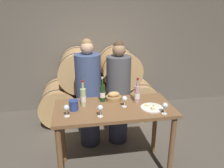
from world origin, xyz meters
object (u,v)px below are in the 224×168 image
object	(u,v)px
wine_bottle_red	(102,93)
cheese_plate	(152,108)
wine_bottle_white	(83,97)
wine_glass_center	(125,99)
wine_glass_far_left	(66,108)
wine_glass_left	(100,108)
tasting_table	(114,118)
wine_bottle_rose	(137,94)
person_right	(118,94)
person_left	(89,94)
blue_crock	(74,105)
bread_basket	(114,97)
wine_glass_right	(165,106)

from	to	relation	value
wine_bottle_red	cheese_plate	bearing A→B (deg)	-29.24
wine_bottle_white	wine_glass_center	world-z (taller)	wine_bottle_white
wine_glass_far_left	wine_glass_left	bearing A→B (deg)	-10.45
wine_glass_left	wine_glass_center	xyz separation A→B (m)	(0.32, 0.20, 0.00)
tasting_table	cheese_plate	size ratio (longest dim) A/B	5.34
wine_bottle_rose	wine_glass_left	xyz separation A→B (m)	(-0.51, -0.31, -0.01)
person_right	wine_bottle_white	xyz separation A→B (m)	(-0.56, -0.59, 0.23)
person_left	wine_bottle_rose	xyz separation A→B (m)	(0.58, -0.60, 0.21)
person_right	wine_glass_left	distance (m)	1.01
person_right	blue_crock	distance (m)	0.99
wine_glass_left	cheese_plate	bearing A→B (deg)	9.13
person_left	wine_bottle_white	size ratio (longest dim) A/B	5.04
wine_bottle_white	bread_basket	bearing A→B (deg)	15.89
wine_glass_far_left	wine_bottle_red	bearing A→B (deg)	37.84
wine_glass_far_left	tasting_table	bearing A→B (deg)	14.67
person_left	wine_bottle_white	bearing A→B (deg)	-99.68
person_right	cheese_plate	distance (m)	0.85
bread_basket	wine_glass_far_left	world-z (taller)	wine_glass_far_left
person_right	wine_glass_center	bearing A→B (deg)	-95.46
tasting_table	wine_bottle_white	distance (m)	0.46
wine_bottle_white	wine_glass_right	xyz separation A→B (m)	(0.90, -0.37, -0.02)
person_right	cheese_plate	bearing A→B (deg)	-72.93
bread_basket	wine_bottle_red	bearing A→B (deg)	-175.41
wine_bottle_red	wine_glass_center	distance (m)	0.32
wine_glass_far_left	wine_glass_left	world-z (taller)	same
wine_bottle_rose	bread_basket	bearing A→B (deg)	156.91
person_right	person_left	bearing A→B (deg)	-179.99
tasting_table	wine_glass_left	bearing A→B (deg)	-131.97
bread_basket	wine_glass_center	world-z (taller)	wine_glass_center
wine_bottle_red	cheese_plate	xyz separation A→B (m)	(0.56, -0.31, -0.10)
cheese_plate	wine_glass_left	size ratio (longest dim) A/B	1.95
cheese_plate	person_left	bearing A→B (deg)	131.29
wine_glass_far_left	blue_crock	bearing A→B (deg)	61.85
wine_bottle_red	person_right	bearing A→B (deg)	57.75
blue_crock	cheese_plate	distance (m)	0.93
cheese_plate	wine_glass_far_left	distance (m)	1.01
wine_bottle_white	blue_crock	distance (m)	0.16
cheese_plate	wine_glass_left	distance (m)	0.65
wine_bottle_rose	cheese_plate	distance (m)	0.26
wine_glass_far_left	wine_glass_center	size ratio (longest dim) A/B	1.00
person_left	blue_crock	bearing A→B (deg)	-107.58
bread_basket	cheese_plate	world-z (taller)	bread_basket
person_right	wine_bottle_rose	distance (m)	0.65
blue_crock	wine_glass_center	world-z (taller)	wine_glass_center
wine_bottle_white	person_left	bearing A→B (deg)	80.32
tasting_table	wine_glass_center	bearing A→B (deg)	-4.16
person_right	bread_basket	bearing A→B (deg)	-108.69
tasting_table	wine_bottle_white	bearing A→B (deg)	164.86
wine_bottle_rose	person_right	bearing A→B (deg)	101.23
tasting_table	person_left	distance (m)	0.74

